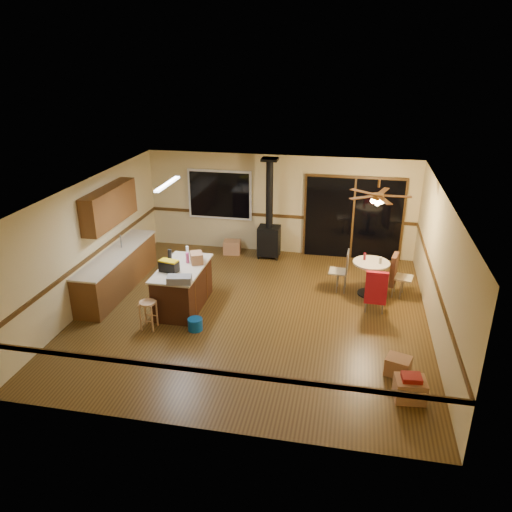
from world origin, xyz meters
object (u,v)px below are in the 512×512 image
(wood_stove, at_px, (269,231))
(dining_table, at_px, (370,273))
(bar_stool, at_px, (149,315))
(chair_left, at_px, (343,266))
(box_corner_a, at_px, (410,389))
(chair_right, at_px, (395,270))
(box_under_window, at_px, (232,247))
(toolbox_black, at_px, (169,266))
(chair_near, at_px, (376,287))
(toolbox_grey, at_px, (179,280))
(box_corner_b, at_px, (398,366))
(blue_bucket, at_px, (195,324))
(kitchen_island, at_px, (183,287))

(wood_stove, relative_size, dining_table, 3.17)
(bar_stool, bearing_deg, chair_left, 33.78)
(dining_table, bearing_deg, box_corner_a, -80.79)
(chair_right, bearing_deg, dining_table, -170.19)
(box_under_window, bearing_deg, dining_table, -26.46)
(toolbox_black, relative_size, chair_near, 0.55)
(toolbox_grey, xyz_separation_m, box_corner_b, (4.08, -0.88, -0.81))
(chair_right, height_order, box_corner_a, chair_right)
(blue_bucket, height_order, box_corner_b, box_corner_b)
(kitchen_island, height_order, dining_table, kitchen_island)
(dining_table, relative_size, box_under_window, 1.78)
(wood_stove, distance_m, chair_left, 2.54)
(kitchen_island, height_order, box_corner_b, kitchen_island)
(chair_left, bearing_deg, wood_stove, 140.29)
(box_corner_a, bearing_deg, chair_right, 90.87)
(blue_bucket, relative_size, box_corner_b, 0.74)
(toolbox_black, relative_size, dining_table, 0.48)
(toolbox_grey, relative_size, dining_table, 0.58)
(toolbox_grey, height_order, box_corner_a, toolbox_grey)
(kitchen_island, relative_size, toolbox_black, 4.40)
(kitchen_island, bearing_deg, box_under_window, 84.52)
(dining_table, distance_m, chair_right, 0.53)
(bar_stool, height_order, dining_table, dining_table)
(chair_left, bearing_deg, chair_right, -0.23)
(bar_stool, bearing_deg, box_corner_b, -7.43)
(toolbox_grey, distance_m, box_corner_a, 4.55)
(chair_near, height_order, box_under_window, chair_near)
(kitchen_island, bearing_deg, box_corner_a, -26.69)
(kitchen_island, height_order, wood_stove, wood_stove)
(bar_stool, bearing_deg, box_corner_a, -14.43)
(chair_near, bearing_deg, chair_left, 125.20)
(kitchen_island, bearing_deg, toolbox_black, -126.45)
(chair_near, bearing_deg, chair_right, 66.32)
(dining_table, relative_size, chair_near, 1.14)
(dining_table, bearing_deg, toolbox_grey, -150.60)
(box_corner_b, bearing_deg, blue_bucket, 169.17)
(wood_stove, distance_m, chair_near, 3.71)
(bar_stool, bearing_deg, wood_stove, 67.64)
(chair_near, xyz_separation_m, box_corner_b, (0.34, -2.05, -0.44))
(bar_stool, height_order, box_corner_a, bar_stool)
(kitchen_island, relative_size, chair_left, 3.26)
(box_under_window, bearing_deg, wood_stove, -2.86)
(dining_table, height_order, chair_right, chair_right)
(chair_right, height_order, box_corner_b, chair_right)
(wood_stove, distance_m, box_corner_a, 6.16)
(dining_table, bearing_deg, chair_left, 170.96)
(chair_left, distance_m, chair_right, 1.12)
(chair_near, xyz_separation_m, chair_right, (0.43, 0.97, 0.00))
(wood_stove, height_order, chair_left, wood_stove)
(wood_stove, xyz_separation_m, box_corner_b, (2.99, -4.65, -0.57))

